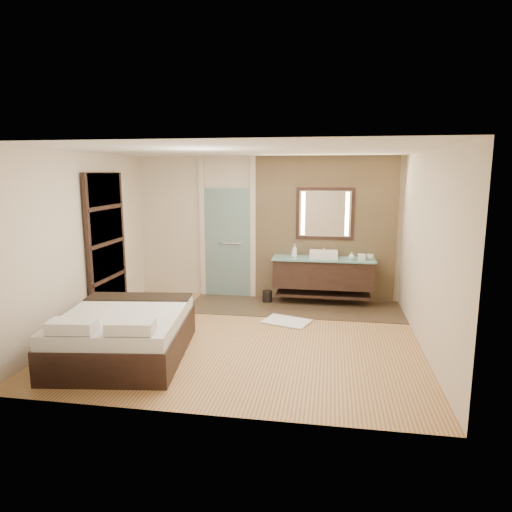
% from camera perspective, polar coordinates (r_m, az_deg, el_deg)
% --- Properties ---
extents(floor, '(5.00, 5.00, 0.00)m').
position_cam_1_polar(floor, '(6.87, -1.41, -10.02)').
color(floor, '#905B3C').
rests_on(floor, ground).
extents(tile_strip, '(3.80, 1.30, 0.01)m').
position_cam_1_polar(tile_strip, '(8.30, 4.77, -6.38)').
color(tile_strip, '#3B2C20').
rests_on(tile_strip, floor).
extents(stone_wall, '(2.60, 0.08, 2.70)m').
position_cam_1_polar(stone_wall, '(8.60, 8.57, 3.29)').
color(stone_wall, tan).
rests_on(stone_wall, floor).
extents(vanity, '(1.85, 0.55, 0.88)m').
position_cam_1_polar(vanity, '(8.44, 8.39, -2.14)').
color(vanity, black).
rests_on(vanity, stone_wall).
extents(mirror_unit, '(1.06, 0.04, 0.96)m').
position_cam_1_polar(mirror_unit, '(8.51, 8.62, 5.25)').
color(mirror_unit, black).
rests_on(mirror_unit, stone_wall).
extents(frosted_door, '(1.10, 0.12, 2.70)m').
position_cam_1_polar(frosted_door, '(8.84, -3.55, 2.23)').
color(frosted_door, '#A9D5D3').
rests_on(frosted_door, floor).
extents(shoji_partition, '(0.06, 1.20, 2.40)m').
position_cam_1_polar(shoji_partition, '(7.91, -18.14, 1.25)').
color(shoji_partition, black).
rests_on(shoji_partition, floor).
extents(bed, '(1.78, 2.12, 0.74)m').
position_cam_1_polar(bed, '(6.32, -16.14, -9.32)').
color(bed, black).
rests_on(bed, floor).
extents(bath_mat, '(0.84, 0.70, 0.02)m').
position_cam_1_polar(bath_mat, '(7.49, 3.85, -8.14)').
color(bath_mat, white).
rests_on(bath_mat, floor).
extents(waste_bin, '(0.20, 0.20, 0.22)m').
position_cam_1_polar(waste_bin, '(8.56, 1.41, -5.08)').
color(waste_bin, black).
rests_on(waste_bin, floor).
extents(tissue_box, '(0.13, 0.13, 0.10)m').
position_cam_1_polar(tissue_box, '(8.33, 13.05, -0.12)').
color(tissue_box, silver).
rests_on(tissue_box, vanity).
extents(soap_bottle_a, '(0.11, 0.11, 0.24)m').
position_cam_1_polar(soap_bottle_a, '(8.39, 4.85, 0.66)').
color(soap_bottle_a, white).
rests_on(soap_bottle_a, vanity).
extents(soap_bottle_b, '(0.08, 0.09, 0.16)m').
position_cam_1_polar(soap_bottle_b, '(8.49, 4.77, 0.51)').
color(soap_bottle_b, '#B2B2B2').
rests_on(soap_bottle_b, vanity).
extents(soap_bottle_c, '(0.13, 0.13, 0.14)m').
position_cam_1_polar(soap_bottle_c, '(8.31, 11.87, 0.03)').
color(soap_bottle_c, silver).
rests_on(soap_bottle_c, vanity).
extents(cup, '(0.16, 0.16, 0.10)m').
position_cam_1_polar(cup, '(8.38, 14.06, -0.10)').
color(cup, silver).
rests_on(cup, vanity).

